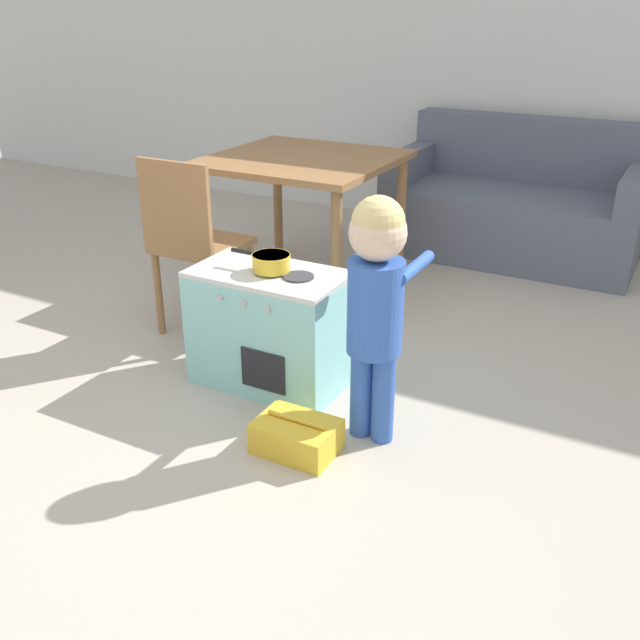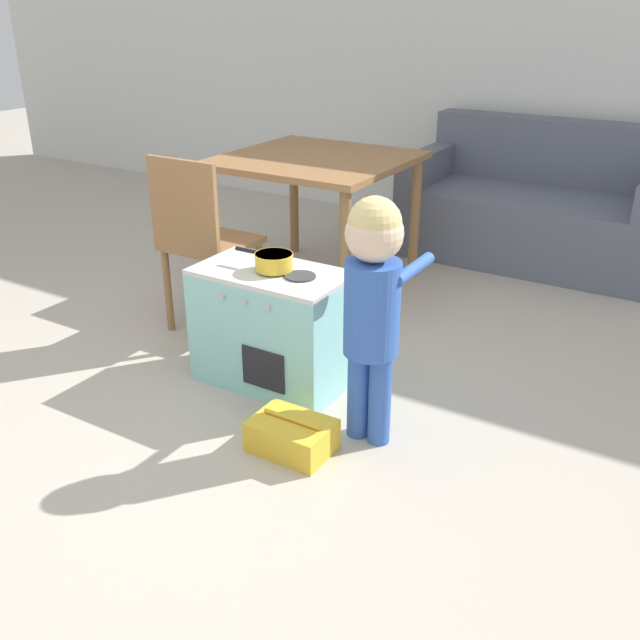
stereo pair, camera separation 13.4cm
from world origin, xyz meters
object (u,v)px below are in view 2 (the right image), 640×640
object	(u,v)px
toy_pot	(273,260)
dining_chair_near	(202,239)
play_kitchen	(273,327)
toy_basket	(292,435)
couch	(535,209)
child_figure	(373,289)
dining_table	(316,174)

from	to	relation	value
toy_pot	dining_chair_near	size ratio (longest dim) A/B	0.31
play_kitchen	toy_pot	size ratio (longest dim) A/B	2.36
toy_pot	toy_basket	world-z (taller)	toy_pot
toy_pot	toy_basket	size ratio (longest dim) A/B	0.91
play_kitchen	toy_pot	distance (m)	0.30
play_kitchen	dining_chair_near	world-z (taller)	dining_chair_near
toy_pot	dining_chair_near	world-z (taller)	dining_chair_near
dining_chair_near	couch	world-z (taller)	dining_chair_near
play_kitchen	dining_chair_near	size ratio (longest dim) A/B	0.72
play_kitchen	child_figure	xyz separation A→B (m)	(0.56, -0.18, 0.35)
dining_table	toy_pot	bearing A→B (deg)	-66.79
dining_table	couch	xyz separation A→B (m)	(0.92, 1.15, -0.34)
child_figure	dining_chair_near	xyz separation A→B (m)	(-1.13, 0.43, -0.13)
toy_pot	dining_chair_near	bearing A→B (deg)	156.93
toy_basket	couch	xyz separation A→B (m)	(0.11, 2.62, 0.24)
toy_pot	child_figure	bearing A→B (deg)	-17.99
toy_pot	child_figure	world-z (taller)	child_figure
play_kitchen	child_figure	bearing A→B (deg)	-17.55
dining_table	dining_chair_near	world-z (taller)	dining_chair_near
dining_chair_near	couch	distance (m)	2.24
toy_pot	toy_basket	bearing A→B (deg)	-49.26
toy_basket	couch	size ratio (longest dim) A/B	0.19
child_figure	play_kitchen	bearing A→B (deg)	162.45
toy_pot	toy_basket	distance (m)	0.72
toy_pot	child_figure	xyz separation A→B (m)	(0.54, -0.18, 0.05)
toy_pot	child_figure	size ratio (longest dim) A/B	0.29
child_figure	couch	world-z (taller)	child_figure
toy_basket	play_kitchen	bearing A→B (deg)	131.82
couch	toy_basket	bearing A→B (deg)	-92.43
toy_basket	toy_pot	bearing A→B (deg)	130.74
toy_basket	dining_chair_near	size ratio (longest dim) A/B	0.34
play_kitchen	dining_table	bearing A→B (deg)	112.62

